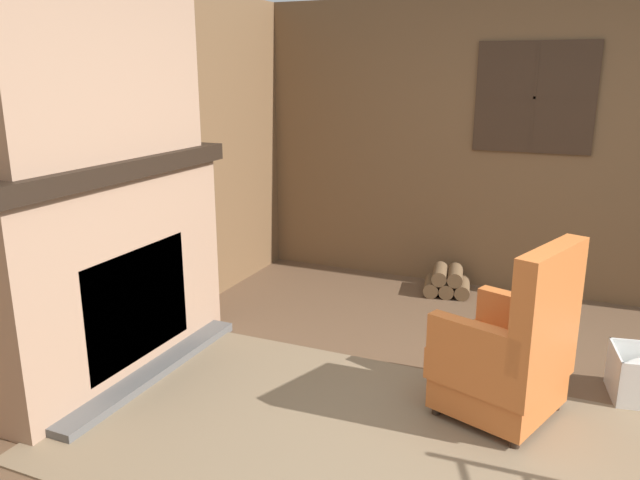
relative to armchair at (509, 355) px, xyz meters
The scene contains 10 objects.
ground_plane 0.54m from the armchair, 87.62° to the right, with size 14.00×14.00×0.00m, color brown.
wood_panel_wall_left 2.73m from the armchair, behind, with size 0.06×5.69×2.47m.
wood_panel_wall_back 2.35m from the armchair, 89.72° to the left, with size 5.69×0.09×2.47m.
fireplace_hearth 2.39m from the armchair, behind, with size 0.56×1.89×1.37m.
chimney_breast 2.84m from the armchair, behind, with size 0.31×1.57×1.08m.
area_rug 0.77m from the armchair, 124.60° to the right, with size 3.77×1.82×0.01m.
armchair is the anchor object (origin of this frame).
firewood_stack 1.99m from the armchair, 111.68° to the left, with size 0.44×0.40×0.24m.
oil_lamp_vase 2.74m from the armchair, 162.25° to the right, with size 0.11×0.11×0.32m.
storage_case 2.62m from the armchair, behind, with size 0.14×0.21×0.13m.
Camera 1 is at (0.28, -2.87, 1.89)m, focal length 35.00 mm.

